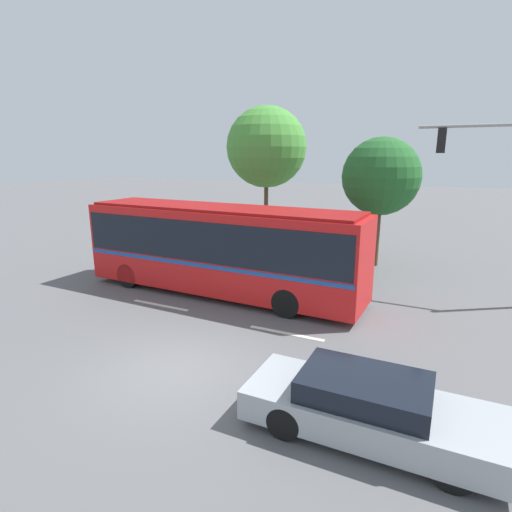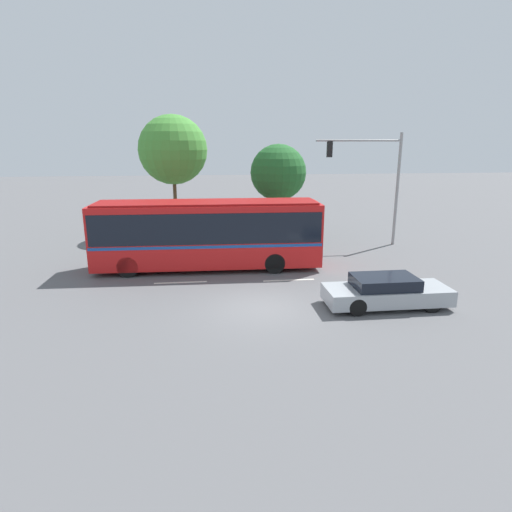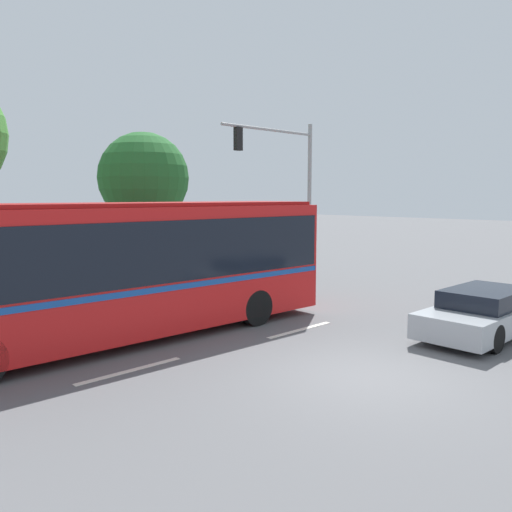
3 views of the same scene
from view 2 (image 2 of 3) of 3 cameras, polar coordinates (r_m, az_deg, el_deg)
name	(u,v)px [view 2 (image 2 of 3)]	position (r m, az deg, el deg)	size (l,w,h in m)	color
ground_plane	(261,308)	(16.76, 0.66, -6.88)	(140.00, 140.00, 0.00)	#5B5B5E
city_bus	(207,231)	(21.49, -6.46, 3.31)	(11.23, 2.80, 3.41)	red
sedan_foreground	(386,292)	(17.45, 16.87, -4.56)	(4.80, 1.78, 1.22)	#9EA3A8
traffic_light_pole	(378,173)	(27.20, 15.87, 10.53)	(5.26, 0.24, 6.77)	gray
flowering_hedge	(207,234)	(26.12, -6.51, 2.91)	(9.12, 1.45, 1.71)	#286028
street_tree_left	(173,150)	(30.07, -10.97, 13.65)	(4.59, 4.59, 8.01)	brown
street_tree_centre	(278,173)	(28.42, 2.96, 10.98)	(3.62, 3.62, 6.12)	brown
lane_stripe_near	(181,282)	(19.96, -9.98, -3.48)	(2.40, 0.16, 0.01)	silver
lane_stripe_mid	(289,280)	(20.03, 4.38, -3.22)	(2.40, 0.16, 0.01)	silver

